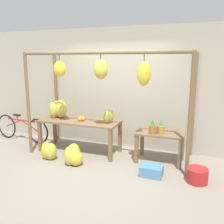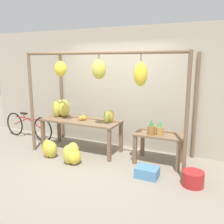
{
  "view_description": "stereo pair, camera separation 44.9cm",
  "coord_description": "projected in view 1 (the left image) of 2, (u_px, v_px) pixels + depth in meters",
  "views": [
    {
      "loc": [
        1.91,
        -4.12,
        2.06
      ],
      "look_at": [
        0.09,
        0.71,
        0.98
      ],
      "focal_mm": 40.0,
      "sensor_mm": 36.0,
      "label": 1
    },
    {
      "loc": [
        2.32,
        -3.95,
        2.06
      ],
      "look_at": [
        0.09,
        0.71,
        0.98
      ],
      "focal_mm": 40.0,
      "sensor_mm": 36.0,
      "label": 2
    }
  ],
  "objects": [
    {
      "name": "banana_pile_ground_right",
      "position": [
        73.0,
        155.0,
        5.0
      ],
      "size": [
        0.42,
        0.48,
        0.4
      ],
      "color": "gold",
      "rests_on": "ground_plane"
    },
    {
      "name": "banana_pile_on_table",
      "position": [
        58.0,
        109.0,
        5.82
      ],
      "size": [
        0.47,
        0.41,
        0.42
      ],
      "color": "gold",
      "rests_on": "display_table_main"
    },
    {
      "name": "ground_plane",
      "position": [
        95.0,
        168.0,
        4.86
      ],
      "size": [
        20.0,
        20.0,
        0.0
      ],
      "primitive_type": "plane",
      "color": "gray"
    },
    {
      "name": "pineapple_cluster",
      "position": [
        157.0,
        128.0,
        4.92
      ],
      "size": [
        0.3,
        0.21,
        0.3
      ],
      "color": "#B27F38",
      "rests_on": "display_table_side"
    },
    {
      "name": "banana_pile_ground_left",
      "position": [
        49.0,
        151.0,
        5.24
      ],
      "size": [
        0.38,
        0.34,
        0.39
      ],
      "color": "gold",
      "rests_on": "ground_plane"
    },
    {
      "name": "shop_wall_back",
      "position": [
        119.0,
        88.0,
        5.9
      ],
      "size": [
        8.0,
        0.08,
        2.8
      ],
      "color": "#B2A893",
      "rests_on": "ground_plane"
    },
    {
      "name": "fruit_crate_white",
      "position": [
        151.0,
        171.0,
        4.51
      ],
      "size": [
        0.4,
        0.3,
        0.19
      ],
      "color": "#4C84B2",
      "rests_on": "ground_plane"
    },
    {
      "name": "papaya_pile",
      "position": [
        108.0,
        117.0,
        5.33
      ],
      "size": [
        0.22,
        0.27,
        0.29
      ],
      "color": "#93A33D",
      "rests_on": "display_table_main"
    },
    {
      "name": "orange_pile",
      "position": [
        82.0,
        118.0,
        5.59
      ],
      "size": [
        0.2,
        0.25,
        0.09
      ],
      "color": "orange",
      "rests_on": "display_table_main"
    },
    {
      "name": "parked_bicycle",
      "position": [
        22.0,
        128.0,
        6.44
      ],
      "size": [
        1.73,
        0.21,
        0.69
      ],
      "color": "black",
      "rests_on": "ground_plane"
    },
    {
      "name": "blue_bucket",
      "position": [
        197.0,
        175.0,
        4.26
      ],
      "size": [
        0.36,
        0.36,
        0.25
      ],
      "color": "#AD2323",
      "rests_on": "ground_plane"
    },
    {
      "name": "stall_awning",
      "position": [
        105.0,
        82.0,
        4.93
      ],
      "size": [
        3.47,
        1.26,
        2.22
      ],
      "color": "brown",
      "rests_on": "ground_plane"
    },
    {
      "name": "display_table_main",
      "position": [
        80.0,
        125.0,
        5.61
      ],
      "size": [
        1.82,
        0.7,
        0.73
      ],
      "color": "brown",
      "rests_on": "ground_plane"
    },
    {
      "name": "display_table_side",
      "position": [
        160.0,
        138.0,
        5.07
      ],
      "size": [
        0.96,
        0.58,
        0.63
      ],
      "color": "brown",
      "rests_on": "ground_plane"
    }
  ]
}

